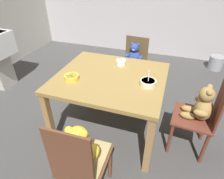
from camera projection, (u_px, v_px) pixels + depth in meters
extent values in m
cube|color=#454443|center=(111.00, 127.00, 2.47)|extent=(5.20, 5.20, 0.04)
cube|color=olive|center=(111.00, 78.00, 2.06)|extent=(1.15, 1.03, 0.04)
cube|color=#A37743|center=(49.00, 121.00, 2.04)|extent=(0.07, 0.07, 0.70)
cube|color=#9F7545|center=(149.00, 146.00, 1.76)|extent=(0.07, 0.07, 0.70)
cube|color=#A16D48|center=(87.00, 78.00, 2.78)|extent=(0.07, 0.07, 0.70)
cube|color=olive|center=(161.00, 91.00, 2.50)|extent=(0.07, 0.07, 0.70)
cube|color=brown|center=(85.00, 160.00, 1.54)|extent=(0.37, 0.42, 0.02)
cube|color=brown|center=(70.00, 160.00, 1.24)|extent=(0.33, 0.02, 0.50)
cylinder|color=brown|center=(110.00, 163.00, 1.77)|extent=(0.04, 0.04, 0.42)
cylinder|color=brown|center=(80.00, 155.00, 1.84)|extent=(0.04, 0.04, 0.42)
cube|color=tan|center=(85.00, 158.00, 1.53)|extent=(0.34, 0.39, 0.04)
ellipsoid|color=yellow|center=(79.00, 155.00, 1.40)|extent=(0.20, 0.17, 0.23)
ellipsoid|color=#C6B792|center=(83.00, 150.00, 1.45)|extent=(0.11, 0.06, 0.14)
sphere|color=yellow|center=(78.00, 137.00, 1.31)|extent=(0.16, 0.16, 0.16)
ellipsoid|color=#C6B792|center=(81.00, 133.00, 1.36)|extent=(0.06, 0.06, 0.05)
sphere|color=yellow|center=(84.00, 134.00, 1.26)|extent=(0.06, 0.06, 0.06)
sphere|color=yellow|center=(69.00, 130.00, 1.28)|extent=(0.06, 0.06, 0.06)
ellipsoid|color=yellow|center=(95.00, 153.00, 1.37)|extent=(0.07, 0.13, 0.06)
ellipsoid|color=yellow|center=(67.00, 146.00, 1.43)|extent=(0.07, 0.13, 0.06)
ellipsoid|color=yellow|center=(93.00, 151.00, 1.52)|extent=(0.07, 0.15, 0.07)
ellipsoid|color=yellow|center=(81.00, 147.00, 1.55)|extent=(0.07, 0.15, 0.07)
cube|color=brown|center=(193.00, 117.00, 1.97)|extent=(0.43, 0.43, 0.02)
cube|color=brown|center=(220.00, 104.00, 1.78)|extent=(0.05, 0.37, 0.43)
cylinder|color=brown|center=(175.00, 118.00, 2.28)|extent=(0.04, 0.04, 0.42)
cylinder|color=brown|center=(170.00, 138.00, 2.02)|extent=(0.04, 0.04, 0.42)
cylinder|color=brown|center=(205.00, 126.00, 2.17)|extent=(0.04, 0.04, 0.42)
cylinder|color=brown|center=(204.00, 149.00, 1.91)|extent=(0.04, 0.04, 0.42)
ellipsoid|color=#A17F45|center=(203.00, 109.00, 1.88)|extent=(0.19, 0.22, 0.24)
ellipsoid|color=#C5BA8F|center=(197.00, 109.00, 1.90)|extent=(0.07, 0.12, 0.14)
sphere|color=#A17F45|center=(207.00, 95.00, 1.79)|extent=(0.15, 0.15, 0.15)
ellipsoid|color=#C5BA8F|center=(201.00, 94.00, 1.81)|extent=(0.06, 0.06, 0.04)
sphere|color=#A17F45|center=(210.00, 87.00, 1.79)|extent=(0.06, 0.06, 0.06)
sphere|color=#A17F45|center=(210.00, 93.00, 1.71)|extent=(0.06, 0.06, 0.06)
ellipsoid|color=#A17F45|center=(202.00, 100.00, 1.96)|extent=(0.14, 0.08, 0.07)
ellipsoid|color=#A17F45|center=(201.00, 113.00, 1.78)|extent=(0.14, 0.08, 0.07)
ellipsoid|color=#A17F45|center=(189.00, 109.00, 2.01)|extent=(0.16, 0.08, 0.07)
ellipsoid|color=#A17F45|center=(188.00, 116.00, 1.92)|extent=(0.16, 0.08, 0.07)
cube|color=brown|center=(132.00, 68.00, 2.87)|extent=(0.40, 0.39, 0.02)
cube|color=brown|center=(137.00, 50.00, 2.88)|extent=(0.34, 0.05, 0.42)
cylinder|color=brown|center=(119.00, 83.00, 2.93)|extent=(0.04, 0.04, 0.42)
cylinder|color=brown|center=(138.00, 88.00, 2.83)|extent=(0.04, 0.04, 0.42)
cylinder|color=brown|center=(125.00, 75.00, 3.16)|extent=(0.04, 0.04, 0.42)
cylinder|color=brown|center=(144.00, 78.00, 3.06)|extent=(0.04, 0.04, 0.42)
cube|color=tan|center=(132.00, 67.00, 2.86)|extent=(0.37, 0.36, 0.04)
ellipsoid|color=#2D418C|center=(134.00, 57.00, 2.84)|extent=(0.20, 0.17, 0.21)
ellipsoid|color=beige|center=(133.00, 59.00, 2.80)|extent=(0.10, 0.06, 0.13)
sphere|color=#2D418C|center=(135.00, 48.00, 2.74)|extent=(0.13, 0.13, 0.13)
ellipsoid|color=beige|center=(134.00, 50.00, 2.72)|extent=(0.05, 0.05, 0.04)
sphere|color=#2D418C|center=(132.00, 44.00, 2.74)|extent=(0.05, 0.05, 0.05)
sphere|color=#2D418C|center=(138.00, 45.00, 2.71)|extent=(0.05, 0.05, 0.05)
ellipsoid|color=#2D418C|center=(127.00, 55.00, 2.84)|extent=(0.07, 0.12, 0.06)
ellipsoid|color=#2D418C|center=(141.00, 58.00, 2.77)|extent=(0.07, 0.12, 0.06)
ellipsoid|color=#2D418C|center=(128.00, 64.00, 2.81)|extent=(0.08, 0.14, 0.06)
ellipsoid|color=#2D418C|center=(135.00, 66.00, 2.78)|extent=(0.08, 0.14, 0.06)
cylinder|color=yellow|center=(72.00, 77.00, 1.97)|extent=(0.15, 0.15, 0.05)
cylinder|color=yellow|center=(72.00, 79.00, 1.98)|extent=(0.08, 0.08, 0.01)
cylinder|color=#CEB589|center=(71.00, 76.00, 1.96)|extent=(0.12, 0.12, 0.01)
cylinder|color=#BCBCC1|center=(71.00, 74.00, 1.91)|extent=(0.05, 0.10, 0.08)
ellipsoid|color=#BCBCC1|center=(71.00, 75.00, 1.97)|extent=(0.03, 0.04, 0.01)
cylinder|color=silver|center=(121.00, 62.00, 2.25)|extent=(0.12, 0.12, 0.06)
cylinder|color=silver|center=(121.00, 64.00, 2.27)|extent=(0.06, 0.06, 0.01)
cylinder|color=beige|center=(121.00, 61.00, 2.24)|extent=(0.10, 0.10, 0.01)
cylinder|color=#BCBCC1|center=(120.00, 59.00, 2.21)|extent=(0.04, 0.08, 0.06)
ellipsoid|color=#BCBCC1|center=(122.00, 61.00, 2.25)|extent=(0.03, 0.04, 0.01)
cylinder|color=beige|center=(148.00, 83.00, 1.88)|extent=(0.16, 0.16, 0.06)
cylinder|color=beige|center=(148.00, 85.00, 1.89)|extent=(0.09, 0.09, 0.01)
cylinder|color=beige|center=(148.00, 81.00, 1.87)|extent=(0.13, 0.13, 0.01)
cylinder|color=#BCBCC1|center=(149.00, 75.00, 1.87)|extent=(0.02, 0.11, 0.08)
ellipsoid|color=#BCBCC1|center=(148.00, 82.00, 1.86)|extent=(0.03, 0.03, 0.01)
cube|color=#B7B2A8|center=(0.00, 71.00, 3.14)|extent=(0.30, 0.31, 0.54)
cylinder|color=#93969B|center=(216.00, 63.00, 3.71)|extent=(0.27, 0.27, 0.26)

